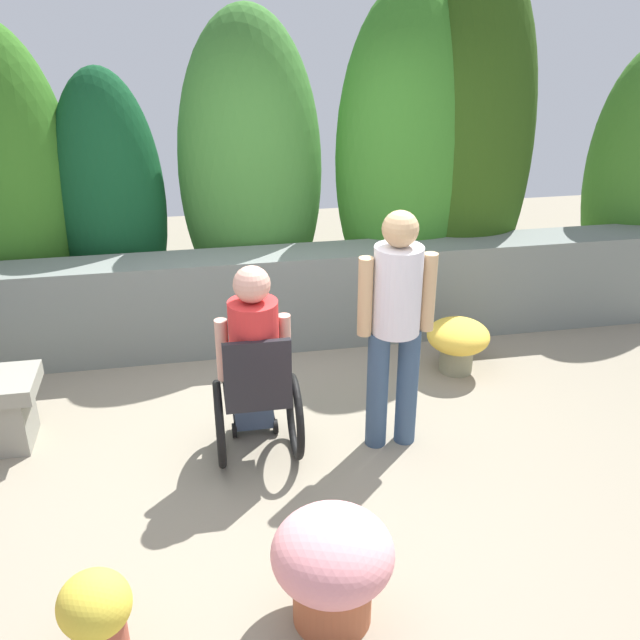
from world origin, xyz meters
name	(u,v)px	position (x,y,z in m)	size (l,w,h in m)	color
ground_plane	(278,449)	(0.00, 0.00, 0.00)	(10.85, 10.85, 0.00)	gray
stone_retaining_wall	(254,301)	(0.00, 1.53, 0.41)	(7.26, 0.42, 0.82)	slate
hedge_backdrop	(272,169)	(0.25, 2.09, 1.36)	(8.17, 1.08, 3.09)	#1B5D18
person_in_wheelchair	(255,370)	(-0.13, -0.02, 0.62)	(0.53, 0.66, 1.33)	black
person_standing_companion	(396,317)	(0.75, -0.05, 0.92)	(0.49, 0.30, 1.60)	#364D6A
flower_pot_purple_near	(458,340)	(1.52, 0.80, 0.27)	(0.49, 0.49, 0.43)	gray
flower_pot_terracotta_by_wall	(333,563)	(0.08, -1.42, 0.34)	(0.58, 0.58, 0.60)	#B05938
flower_pot_red_accent	(96,612)	(-1.00, -1.40, 0.23)	(0.33, 0.33, 0.43)	#A04A38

